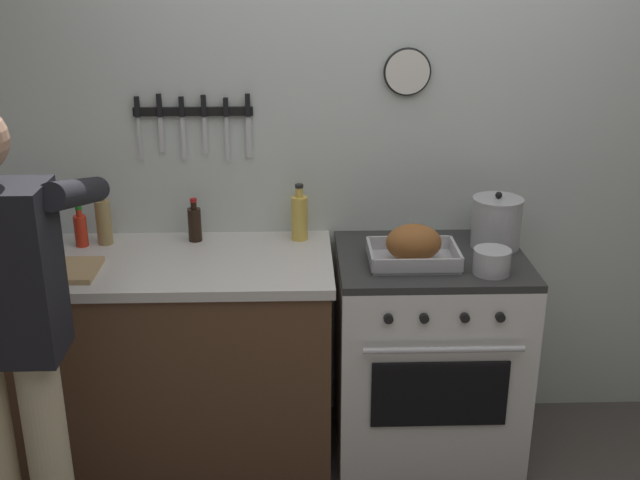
{
  "coord_description": "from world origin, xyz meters",
  "views": [
    {
      "loc": [
        -0.32,
        -1.93,
        2.08
      ],
      "look_at": [
        -0.24,
        0.85,
        1.03
      ],
      "focal_mm": 43.98,
      "sensor_mm": 36.0,
      "label": 1
    }
  ],
  "objects_px": {
    "stock_pot": "(496,222)",
    "bottle_dish_soap": "(37,222)",
    "stove": "(427,355)",
    "bottle_wine_red": "(51,228)",
    "bottle_hot_sauce": "(81,230)",
    "bottle_soy_sauce": "(195,223)",
    "roasting_pan": "(413,247)",
    "bottle_cooking_oil": "(299,217)",
    "cutting_board": "(51,270)",
    "person_cook": "(4,325)",
    "saucepan": "(492,261)",
    "bottle_vinegar": "(104,221)"
  },
  "relations": [
    {
      "from": "stove",
      "to": "bottle_soy_sauce",
      "type": "height_order",
      "value": "bottle_soy_sauce"
    },
    {
      "from": "bottle_cooking_oil",
      "to": "roasting_pan",
      "type": "bearing_deg",
      "value": -32.47
    },
    {
      "from": "roasting_pan",
      "to": "bottle_hot_sauce",
      "type": "height_order",
      "value": "bottle_hot_sauce"
    },
    {
      "from": "stock_pot",
      "to": "bottle_hot_sauce",
      "type": "height_order",
      "value": "stock_pot"
    },
    {
      "from": "stock_pot",
      "to": "cutting_board",
      "type": "bearing_deg",
      "value": -172.59
    },
    {
      "from": "roasting_pan",
      "to": "bottle_cooking_oil",
      "type": "bearing_deg",
      "value": 147.53
    },
    {
      "from": "cutting_board",
      "to": "bottle_dish_soap",
      "type": "xyz_separation_m",
      "value": [
        -0.13,
        0.3,
        0.09
      ]
    },
    {
      "from": "stove",
      "to": "bottle_cooking_oil",
      "type": "bearing_deg",
      "value": 158.13
    },
    {
      "from": "stove",
      "to": "saucepan",
      "type": "relative_size",
      "value": 6.3
    },
    {
      "from": "stock_pot",
      "to": "bottle_vinegar",
      "type": "bearing_deg",
      "value": 177.1
    },
    {
      "from": "saucepan",
      "to": "bottle_dish_soap",
      "type": "bearing_deg",
      "value": 169.04
    },
    {
      "from": "bottle_wine_red",
      "to": "bottle_vinegar",
      "type": "xyz_separation_m",
      "value": [
        0.17,
        0.15,
        -0.02
      ]
    },
    {
      "from": "person_cook",
      "to": "saucepan",
      "type": "height_order",
      "value": "person_cook"
    },
    {
      "from": "stock_pot",
      "to": "bottle_soy_sauce",
      "type": "distance_m",
      "value": 1.26
    },
    {
      "from": "stock_pot",
      "to": "bottle_hot_sauce",
      "type": "bearing_deg",
      "value": 178.1
    },
    {
      "from": "saucepan",
      "to": "bottle_wine_red",
      "type": "height_order",
      "value": "bottle_wine_red"
    },
    {
      "from": "bottle_vinegar",
      "to": "bottle_soy_sauce",
      "type": "relative_size",
      "value": 1.31
    },
    {
      "from": "stove",
      "to": "roasting_pan",
      "type": "bearing_deg",
      "value": -141.93
    },
    {
      "from": "saucepan",
      "to": "bottle_hot_sauce",
      "type": "distance_m",
      "value": 1.67
    },
    {
      "from": "roasting_pan",
      "to": "stock_pot",
      "type": "bearing_deg",
      "value": 25.28
    },
    {
      "from": "stock_pot",
      "to": "bottle_dish_soap",
      "type": "relative_size",
      "value": 0.96
    },
    {
      "from": "stove",
      "to": "bottle_vinegar",
      "type": "xyz_separation_m",
      "value": [
        -1.35,
        0.19,
        0.55
      ]
    },
    {
      "from": "person_cook",
      "to": "saucepan",
      "type": "relative_size",
      "value": 11.62
    },
    {
      "from": "bottle_vinegar",
      "to": "bottle_dish_soap",
      "type": "relative_size",
      "value": 0.99
    },
    {
      "from": "stove",
      "to": "bottle_wine_red",
      "type": "height_order",
      "value": "bottle_wine_red"
    },
    {
      "from": "roasting_pan",
      "to": "bottle_dish_soap",
      "type": "bearing_deg",
      "value": 171.02
    },
    {
      "from": "person_cook",
      "to": "bottle_cooking_oil",
      "type": "xyz_separation_m",
      "value": [
        0.94,
        0.89,
        0.05
      ]
    },
    {
      "from": "stove",
      "to": "bottle_hot_sauce",
      "type": "bearing_deg",
      "value": 173.62
    },
    {
      "from": "saucepan",
      "to": "bottle_soy_sauce",
      "type": "distance_m",
      "value": 1.24
    },
    {
      "from": "stove",
      "to": "roasting_pan",
      "type": "height_order",
      "value": "roasting_pan"
    },
    {
      "from": "cutting_board",
      "to": "bottle_cooking_oil",
      "type": "xyz_separation_m",
      "value": [
        0.96,
        0.34,
        0.09
      ]
    },
    {
      "from": "bottle_soy_sauce",
      "to": "bottle_hot_sauce",
      "type": "relative_size",
      "value": 1.07
    },
    {
      "from": "roasting_pan",
      "to": "saucepan",
      "type": "xyz_separation_m",
      "value": [
        0.29,
        -0.11,
        -0.02
      ]
    },
    {
      "from": "stock_pot",
      "to": "saucepan",
      "type": "height_order",
      "value": "stock_pot"
    },
    {
      "from": "saucepan",
      "to": "stock_pot",
      "type": "bearing_deg",
      "value": 73.85
    },
    {
      "from": "cutting_board",
      "to": "bottle_hot_sauce",
      "type": "bearing_deg",
      "value": 80.43
    },
    {
      "from": "cutting_board",
      "to": "bottle_dish_soap",
      "type": "height_order",
      "value": "bottle_dish_soap"
    },
    {
      "from": "roasting_pan",
      "to": "bottle_hot_sauce",
      "type": "distance_m",
      "value": 1.37
    },
    {
      "from": "stock_pot",
      "to": "bottle_cooking_oil",
      "type": "xyz_separation_m",
      "value": [
        -0.81,
        0.11,
        -0.0
      ]
    },
    {
      "from": "saucepan",
      "to": "bottle_wine_red",
      "type": "bearing_deg",
      "value": 172.77
    },
    {
      "from": "roasting_pan",
      "to": "stock_pot",
      "type": "height_order",
      "value": "stock_pot"
    },
    {
      "from": "stove",
      "to": "bottle_wine_red",
      "type": "relative_size",
      "value": 3.06
    },
    {
      "from": "bottle_hot_sauce",
      "to": "bottle_dish_soap",
      "type": "height_order",
      "value": "bottle_dish_soap"
    },
    {
      "from": "stock_pot",
      "to": "bottle_dish_soap",
      "type": "distance_m",
      "value": 1.9
    },
    {
      "from": "stock_pot",
      "to": "bottle_soy_sauce",
      "type": "xyz_separation_m",
      "value": [
        -1.26,
        0.11,
        -0.03
      ]
    },
    {
      "from": "stock_pot",
      "to": "cutting_board",
      "type": "xyz_separation_m",
      "value": [
        -1.77,
        -0.23,
        -0.1
      ]
    },
    {
      "from": "bottle_soy_sauce",
      "to": "bottle_wine_red",
      "type": "bearing_deg",
      "value": -162.68
    },
    {
      "from": "stove",
      "to": "bottle_wine_red",
      "type": "xyz_separation_m",
      "value": [
        -1.52,
        0.04,
        0.57
      ]
    },
    {
      "from": "bottle_wine_red",
      "to": "bottle_dish_soap",
      "type": "bearing_deg",
      "value": 126.19
    },
    {
      "from": "bottle_vinegar",
      "to": "bottle_cooking_oil",
      "type": "xyz_separation_m",
      "value": [
        0.82,
        0.03,
        -0.0
      ]
    }
  ]
}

